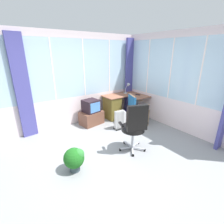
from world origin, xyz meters
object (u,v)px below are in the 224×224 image
(desk_lamp, at_px, (128,86))
(office_chair, at_px, (135,125))
(tv_remote, at_px, (138,95))
(tv_on_stand, at_px, (91,114))
(space_heater, at_px, (120,120))
(wooden_armchair, at_px, (135,106))
(potted_plant, at_px, (75,158))
(desk, at_px, (114,106))

(desk_lamp, bearing_deg, office_chair, -127.26)
(tv_remote, bearing_deg, tv_on_stand, 139.75)
(desk_lamp, distance_m, office_chair, 2.33)
(tv_remote, distance_m, space_heater, 1.21)
(tv_remote, relative_size, wooden_armchair, 0.17)
(desk_lamp, height_order, space_heater, desk_lamp)
(office_chair, bearing_deg, tv_on_stand, 91.17)
(wooden_armchair, relative_size, space_heater, 1.66)
(potted_plant, bearing_deg, space_heater, 27.31)
(desk, xyz_separation_m, potted_plant, (-2.09, -1.67, -0.14))
(space_heater, xyz_separation_m, potted_plant, (-1.75, -0.91, -0.01))
(desk, distance_m, wooden_armchair, 0.80)
(desk, distance_m, desk_lamp, 0.83)
(wooden_armchair, relative_size, potted_plant, 1.98)
(desk, distance_m, potted_plant, 2.67)
(office_chair, distance_m, potted_plant, 1.35)
(desk_lamp, xyz_separation_m, office_chair, (-1.39, -1.83, -0.35))
(space_heater, bearing_deg, tv_on_stand, 123.49)
(tv_remote, xyz_separation_m, tv_on_stand, (-1.53, 0.34, -0.42))
(office_chair, relative_size, potted_plant, 2.40)
(potted_plant, bearing_deg, tv_on_stand, 52.81)
(tv_on_stand, bearing_deg, wooden_armchair, -35.62)
(desk_lamp, relative_size, potted_plant, 0.80)
(office_chair, distance_m, tv_on_stand, 1.83)
(space_heater, bearing_deg, potted_plant, -152.69)
(desk, xyz_separation_m, office_chair, (-0.79, -1.81, 0.22))
(desk, xyz_separation_m, tv_on_stand, (-0.83, -0.01, -0.07))
(desk, xyz_separation_m, desk_lamp, (0.60, 0.02, 0.57))
(desk_lamp, xyz_separation_m, tv_remote, (0.09, -0.37, -0.22))
(desk, bearing_deg, potted_plant, -141.39)
(tv_on_stand, distance_m, space_heater, 0.90)
(desk_lamp, xyz_separation_m, potted_plant, (-2.69, -1.68, -0.71))
(wooden_armchair, xyz_separation_m, office_chair, (-1.00, -1.06, 0.05))
(desk, bearing_deg, desk_lamp, 1.78)
(tv_on_stand, bearing_deg, office_chair, -88.83)
(desk_lamp, bearing_deg, space_heater, -140.20)
(wooden_armchair, xyz_separation_m, tv_on_stand, (-1.04, 0.74, -0.25))
(desk, distance_m, office_chair, 1.99)
(office_chair, distance_m, space_heater, 1.20)
(wooden_armchair, relative_size, office_chair, 0.82)
(tv_remote, bearing_deg, space_heater, 174.09)
(desk, bearing_deg, office_chair, -113.56)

